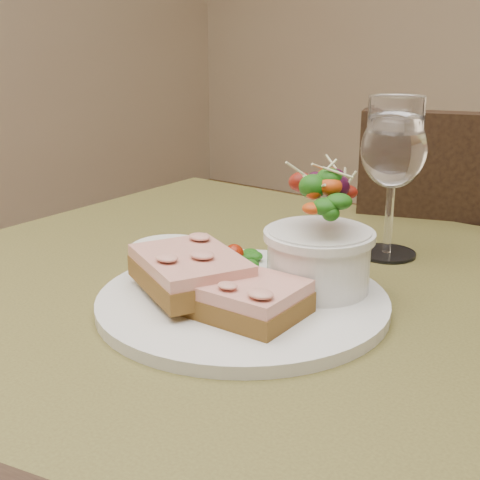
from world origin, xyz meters
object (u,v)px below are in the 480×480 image
Objects in this scene: sandwich_back at (190,271)px; wine_glass at (393,154)px; salad_bowl at (319,232)px; cafe_table at (238,383)px; sandwich_front at (242,296)px; chair_far at (472,434)px; dinner_plate at (243,301)px; ramekin at (170,260)px.

wine_glass is at bearing 97.01° from sandwich_back.
wine_glass reaches higher than salad_bowl.
sandwich_front reaches higher than cafe_table.
dinner_plate is (-0.07, -0.62, 0.46)m from chair_far.
ramekin is (-0.05, 0.02, -0.00)m from sandwich_back.
sandwich_back is (-0.04, -0.03, 0.03)m from dinner_plate.
dinner_plate is 0.10m from salad_bowl.
sandwich_front is (0.04, -0.05, 0.13)m from cafe_table.
cafe_table is at bearing 90.59° from sandwich_back.
dinner_plate reaches higher than cafe_table.
wine_glass reaches higher than cafe_table.
chair_far reaches higher than ramekin.
salad_bowl reaches higher than sandwich_back.
sandwich_back is 1.16× the size of salad_bowl.
chair_far reaches higher than salad_bowl.
ramekin reaches higher than dinner_plate.
cafe_table is at bearing 62.68° from chair_far.
sandwich_back is (-0.11, -0.65, 0.49)m from chair_far.
cafe_table is 0.15m from ramekin.
sandwich_front is (-0.04, -0.65, 0.48)m from chair_far.
wine_glass is (-0.02, -0.39, 0.58)m from chair_far.
ramekin is 0.29m from wine_glass.
sandwich_back is 1.98× the size of ramekin.
cafe_table is at bearing 136.75° from dinner_plate.
sandwich_back is at bearing -115.70° from cafe_table.
ramekin is 0.16m from salad_bowl.
sandwich_back is 0.84× the size of wine_glass.
salad_bowl is at bearing 51.39° from dinner_plate.
cafe_table is at bearing 129.30° from sandwich_front.
salad_bowl is (0.14, 0.07, 0.04)m from ramekin.
salad_bowl is 0.73× the size of wine_glass.
salad_bowl is at bearing 72.94° from sandwich_front.
cafe_table is 0.89× the size of chair_far.
chair_far is 0.78m from dinner_plate.
wine_glass reaches higher than ramekin.
chair_far is 0.70m from wine_glass.
cafe_table is 6.30× the size of salad_bowl.
cafe_table is at bearing -107.77° from wine_glass.
sandwich_back is 0.29m from wine_glass.
chair_far is 0.82m from sandwich_back.
chair_far is at bearing 81.75° from cafe_table.
chair_far is 0.81m from ramekin.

